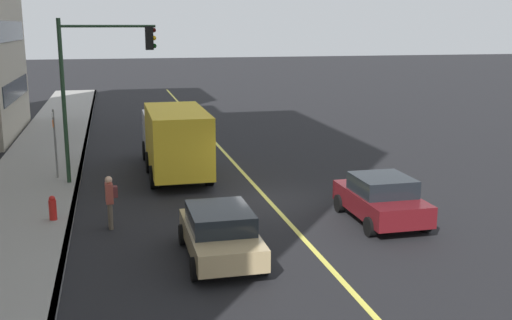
# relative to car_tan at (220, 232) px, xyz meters

# --- Properties ---
(ground) EXTENTS (200.00, 200.00, 0.00)m
(ground) POSITION_rel_car_tan_xyz_m (4.99, -2.65, -0.73)
(ground) COLOR black
(sidewalk_slab) EXTENTS (80.00, 3.74, 0.15)m
(sidewalk_slab) POSITION_rel_car_tan_xyz_m (4.99, 5.93, -0.66)
(sidewalk_slab) COLOR gray
(sidewalk_slab) RESTS_ON ground
(curb_edge) EXTENTS (80.00, 0.16, 0.15)m
(curb_edge) POSITION_rel_car_tan_xyz_m (4.99, 4.13, -0.66)
(curb_edge) COLOR slate
(curb_edge) RESTS_ON ground
(lane_stripe_center) EXTENTS (80.00, 0.16, 0.01)m
(lane_stripe_center) POSITION_rel_car_tan_xyz_m (4.99, -2.65, -0.73)
(lane_stripe_center) COLOR #D8CC4C
(lane_stripe_center) RESTS_ON ground
(car_tan) EXTENTS (3.94, 1.95, 1.39)m
(car_tan) POSITION_rel_car_tan_xyz_m (0.00, 0.00, 0.00)
(car_tan) COLOR tan
(car_tan) RESTS_ON ground
(car_maroon) EXTENTS (3.82, 2.02, 1.51)m
(car_maroon) POSITION_rel_car_tan_xyz_m (1.93, -5.56, 0.04)
(car_maroon) COLOR #591116
(car_maroon) RESTS_ON ground
(truck_yellow) EXTENTS (7.65, 2.45, 2.85)m
(truck_yellow) POSITION_rel_car_tan_xyz_m (9.98, 0.15, 0.81)
(truck_yellow) COLOR silver
(truck_yellow) RESTS_ON ground
(pedestrian_with_backpack) EXTENTS (0.41, 0.38, 1.67)m
(pedestrian_with_backpack) POSITION_rel_car_tan_xyz_m (3.22, 2.86, 0.24)
(pedestrian_with_backpack) COLOR brown
(pedestrian_with_backpack) RESTS_ON ground
(traffic_light_mast) EXTENTS (0.28, 3.67, 6.45)m
(traffic_light_mast) POSITION_rel_car_tan_xyz_m (8.88, 3.18, 3.63)
(traffic_light_mast) COLOR #1E3823
(traffic_light_mast) RESTS_ON ground
(street_sign_post) EXTENTS (0.60, 0.08, 2.93)m
(street_sign_post) POSITION_rel_car_tan_xyz_m (9.75, 4.96, 0.99)
(street_sign_post) COLOR slate
(street_sign_post) RESTS_ON ground
(fire_hydrant) EXTENTS (0.24, 0.24, 0.94)m
(fire_hydrant) POSITION_rel_car_tan_xyz_m (4.07, 4.65, -0.27)
(fire_hydrant) COLOR red
(fire_hydrant) RESTS_ON ground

